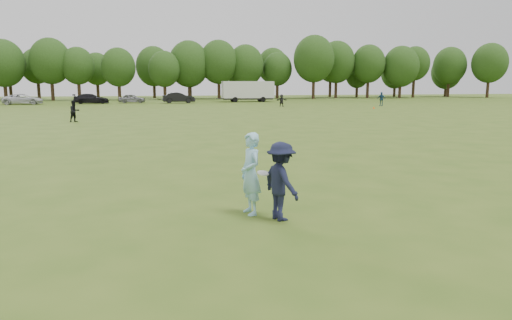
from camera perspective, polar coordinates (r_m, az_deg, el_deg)
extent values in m
plane|color=#3A5618|center=(10.54, 3.71, -6.43)|extent=(200.00, 200.00, 0.00)
imported|color=#93CDE4|center=(10.11, -0.67, -1.73)|extent=(0.57, 0.75, 1.84)
imported|color=#161A32|center=(9.71, 3.16, -2.67)|extent=(0.94, 1.23, 1.69)
imported|color=black|center=(37.18, -21.75, 5.68)|extent=(1.00, 0.98, 1.62)
imported|color=navy|center=(61.23, 15.38, 7.36)|extent=(1.06, 1.02, 1.78)
imported|color=#242424|center=(57.24, 3.22, 7.43)|extent=(1.44, 0.51, 1.54)
imported|color=silver|center=(70.92, -27.10, 6.78)|extent=(5.27, 2.64, 1.43)
imported|color=black|center=(69.67, -19.91, 7.21)|extent=(5.05, 2.49, 1.41)
imported|color=gray|center=(70.33, -15.25, 7.42)|extent=(3.95, 1.80, 1.31)
imported|color=black|center=(68.60, -9.65, 7.68)|extent=(4.82, 1.95, 1.56)
cone|color=#EA560C|center=(54.43, 14.51, 6.38)|extent=(0.28, 0.28, 0.30)
cylinder|color=white|center=(9.85, 0.92, -1.65)|extent=(0.29, 0.29, 0.09)
cube|color=silver|center=(72.34, -1.05, 8.79)|extent=(8.00, 2.50, 2.60)
cube|color=black|center=(72.37, -1.05, 7.68)|extent=(7.60, 2.30, 0.25)
cylinder|color=black|center=(70.76, -2.62, 7.55)|extent=(0.80, 0.25, 0.80)
cylinder|color=black|center=(73.22, -2.94, 7.61)|extent=(0.80, 0.25, 0.80)
cylinder|color=black|center=(71.61, 0.89, 7.58)|extent=(0.80, 0.25, 0.80)
cylinder|color=black|center=(74.05, 0.45, 7.65)|extent=(0.80, 0.25, 0.80)
cube|color=#333333|center=(71.67, -4.53, 7.67)|extent=(1.20, 0.15, 0.12)
cylinder|color=#332114|center=(86.40, -28.83, 7.57)|extent=(0.56, 0.56, 3.25)
ellipsoid|color=#203A13|center=(86.45, -29.07, 10.54)|extent=(6.76, 6.76, 7.78)
cylinder|color=#332114|center=(85.04, -24.10, 8.06)|extent=(0.56, 0.56, 3.71)
ellipsoid|color=#203A13|center=(85.11, -24.32, 11.21)|extent=(6.68, 6.68, 7.68)
cylinder|color=#332114|center=(83.88, -21.23, 8.14)|extent=(0.56, 0.56, 3.46)
ellipsoid|color=#203A13|center=(83.92, -21.40, 10.91)|extent=(5.49, 5.49, 6.31)
cylinder|color=#332114|center=(82.97, -16.70, 8.27)|extent=(0.56, 0.56, 3.14)
ellipsoid|color=#203A13|center=(83.00, -16.84, 11.04)|extent=(5.78, 5.78, 6.64)
cylinder|color=#332114|center=(82.46, -11.31, 8.43)|extent=(0.56, 0.56, 3.01)
ellipsoid|color=#203A13|center=(82.48, -11.40, 11.09)|extent=(5.46, 5.46, 6.28)
cylinder|color=#332114|center=(85.01, -8.32, 8.62)|extent=(0.56, 0.56, 3.23)
ellipsoid|color=#203A13|center=(85.07, -8.40, 11.79)|extent=(7.29, 7.29, 8.38)
cylinder|color=#332114|center=(85.44, -4.65, 8.87)|extent=(0.56, 0.56, 3.77)
ellipsoid|color=#203A13|center=(85.52, -4.70, 12.11)|extent=(6.95, 6.95, 8.00)
cylinder|color=#332114|center=(86.83, -1.30, 8.76)|extent=(0.56, 0.56, 3.33)
ellipsoid|color=#203A13|center=(86.88, -1.31, 11.74)|extent=(6.71, 6.71, 7.71)
cylinder|color=#332114|center=(88.43, 2.67, 8.74)|extent=(0.56, 0.56, 3.22)
ellipsoid|color=#203A13|center=(88.46, 2.69, 11.30)|extent=(5.54, 5.54, 6.37)
cylinder|color=#332114|center=(87.43, 7.19, 8.97)|extent=(0.56, 0.56, 4.15)
ellipsoid|color=#203A13|center=(87.54, 7.26, 12.44)|extent=(7.59, 7.59, 8.73)
cylinder|color=#332114|center=(92.79, 9.95, 8.87)|extent=(0.56, 0.56, 3.95)
ellipsoid|color=#203A13|center=(92.87, 10.04, 11.96)|extent=(7.16, 7.16, 8.24)
cylinder|color=#332114|center=(93.99, 13.77, 8.73)|extent=(0.56, 0.56, 3.90)
ellipsoid|color=#203A13|center=(94.06, 13.89, 11.60)|extent=(6.49, 6.49, 7.46)
cylinder|color=#332114|center=(95.81, 17.53, 8.35)|extent=(0.56, 0.56, 3.16)
ellipsoid|color=#203A13|center=(95.86, 17.67, 11.07)|extent=(6.99, 6.99, 8.04)
cylinder|color=#332114|center=(100.10, 19.07, 8.63)|extent=(0.56, 0.56, 4.29)
ellipsoid|color=#203A13|center=(100.17, 19.22, 11.32)|extent=(6.02, 6.02, 6.93)
cylinder|color=#332114|center=(106.37, 22.90, 8.27)|extent=(0.56, 0.56, 3.68)
ellipsoid|color=#203A13|center=(106.42, 23.06, 10.80)|extent=(6.78, 6.78, 7.80)
cylinder|color=#332114|center=(104.85, 26.98, 8.05)|extent=(0.56, 0.56, 3.96)
ellipsoid|color=#203A13|center=(104.93, 27.18, 10.74)|extent=(6.93, 6.93, 7.96)
cylinder|color=#332114|center=(97.48, -28.33, 7.81)|extent=(0.56, 0.56, 3.62)
ellipsoid|color=#203A13|center=(97.53, -28.54, 10.31)|extent=(5.80, 5.80, 6.67)
cylinder|color=#332114|center=(93.63, -25.52, 7.99)|extent=(0.56, 0.56, 3.61)
ellipsoid|color=#203A13|center=(93.68, -25.71, 10.54)|extent=(5.58, 5.58, 6.42)
cylinder|color=#332114|center=(92.35, -19.15, 8.28)|extent=(0.56, 0.56, 3.29)
ellipsoid|color=#203A13|center=(92.38, -19.29, 10.70)|extent=(5.30, 5.30, 6.09)
cylinder|color=#332114|center=(93.15, -12.59, 8.58)|extent=(0.56, 0.56, 3.28)
ellipsoid|color=#203A13|center=(93.20, -12.69, 11.36)|extent=(6.78, 6.78, 7.79)
cylinder|color=#332114|center=(91.81, -8.21, 8.65)|extent=(0.56, 0.56, 3.11)
ellipsoid|color=#203A13|center=(91.84, -8.26, 11.03)|extent=(5.34, 5.34, 6.14)
cylinder|color=#332114|center=(94.32, -2.48, 8.87)|extent=(0.56, 0.56, 3.50)
ellipsoid|color=#203A13|center=(94.35, -2.49, 11.18)|extent=(4.82, 4.82, 5.54)
cylinder|color=#332114|center=(96.49, 2.08, 8.98)|extent=(0.56, 0.56, 3.80)
ellipsoid|color=#203A13|center=(96.55, 2.09, 11.71)|extent=(6.34, 6.34, 7.29)
cylinder|color=#332114|center=(98.47, 9.24, 8.89)|extent=(0.56, 0.56, 3.84)
ellipsoid|color=#203A13|center=(98.52, 9.30, 11.27)|extent=(5.09, 5.09, 5.86)
cylinder|color=#332114|center=(99.55, 12.48, 8.43)|extent=(0.56, 0.56, 2.58)
ellipsoid|color=#203A13|center=(99.55, 12.55, 10.36)|extent=(4.86, 4.86, 5.59)
cylinder|color=#332114|center=(105.07, 16.91, 8.31)|extent=(0.56, 0.56, 2.62)
ellipsoid|color=#203A13|center=(105.08, 17.01, 10.44)|extent=(6.11, 6.11, 7.02)
cylinder|color=#332114|center=(109.98, 22.59, 8.01)|extent=(0.56, 0.56, 2.54)
ellipsoid|color=#203A13|center=(110.00, 22.72, 10.10)|extent=(6.47, 6.47, 7.44)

